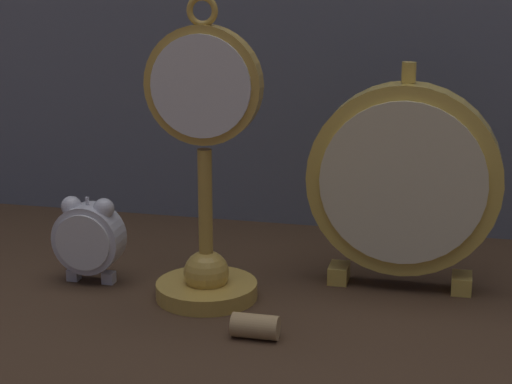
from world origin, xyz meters
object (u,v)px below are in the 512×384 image
object	(u,v)px
alarm_clock_twin_bell	(89,236)
mantel_clock_silver	(404,181)
pocket_watch_on_stand	(205,186)
wine_cork	(255,326)

from	to	relation	value
alarm_clock_twin_bell	mantel_clock_silver	xyz separation A→B (m)	(0.31, 0.06, 0.06)
pocket_watch_on_stand	alarm_clock_twin_bell	bearing A→B (deg)	173.87
pocket_watch_on_stand	wine_cork	world-z (taller)	pocket_watch_on_stand
alarm_clock_twin_bell	mantel_clock_silver	size ratio (longest dim) A/B	0.40
wine_cork	pocket_watch_on_stand	bearing A→B (deg)	130.90
alarm_clock_twin_bell	mantel_clock_silver	bearing A→B (deg)	10.94
alarm_clock_twin_bell	wine_cork	distance (m)	0.22
pocket_watch_on_stand	wine_cork	distance (m)	0.15
pocket_watch_on_stand	mantel_clock_silver	world-z (taller)	pocket_watch_on_stand
wine_cork	alarm_clock_twin_bell	bearing A→B (deg)	154.81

